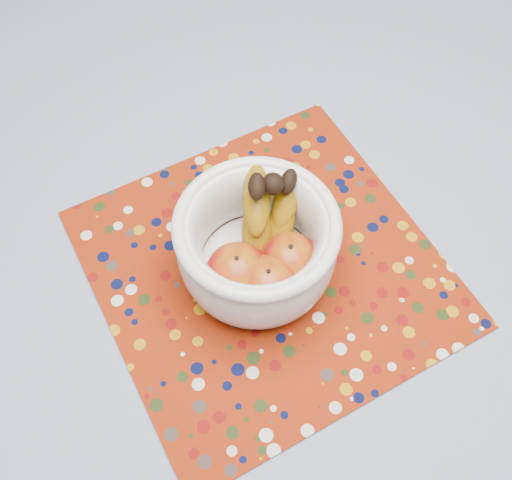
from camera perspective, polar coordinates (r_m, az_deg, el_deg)
table at (r=0.90m, az=3.30°, el=-0.53°), size 1.20×1.20×0.75m
tablecloth at (r=0.83m, az=3.58°, el=2.33°), size 1.32×1.32×0.01m
placemat at (r=0.78m, az=0.98°, el=-2.61°), size 0.53×0.53×0.00m
fruit_bowl at (r=0.72m, az=0.57°, el=-0.07°), size 0.21×0.20×0.15m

